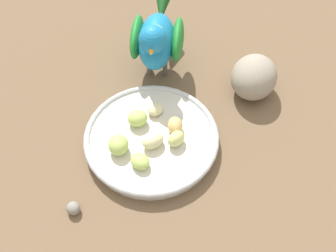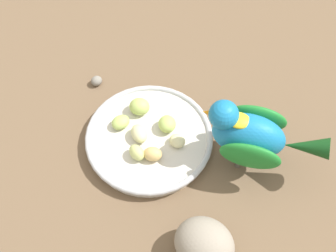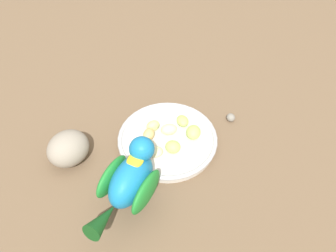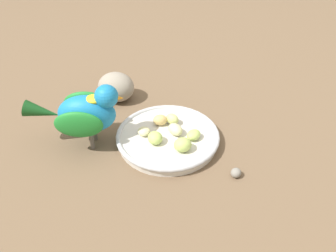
{
  "view_description": "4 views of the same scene",
  "coord_description": "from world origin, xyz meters",
  "px_view_note": "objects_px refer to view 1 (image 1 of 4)",
  "views": [
    {
      "loc": [
        0.41,
        -0.05,
        0.58
      ],
      "look_at": [
        0.02,
        0.03,
        0.05
      ],
      "focal_mm": 43.51,
      "sensor_mm": 36.0,
      "label": 1
    },
    {
      "loc": [
        0.0,
        0.43,
        0.73
      ],
      "look_at": [
        -0.01,
        -0.0,
        0.05
      ],
      "focal_mm": 49.58,
      "sensor_mm": 36.0,
      "label": 2
    },
    {
      "loc": [
        -0.51,
        -0.1,
        0.67
      ],
      "look_at": [
        0.03,
        0.0,
        0.05
      ],
      "focal_mm": 39.68,
      "sensor_mm": 36.0,
      "label": 3
    },
    {
      "loc": [
        -0.13,
        -0.56,
        0.49
      ],
      "look_at": [
        0.02,
        0.0,
        0.04
      ],
      "focal_mm": 36.42,
      "sensor_mm": 36.0,
      "label": 4
    }
  ],
  "objects_px": {
    "apple_piece_1": "(175,125)",
    "apple_piece_6": "(137,118)",
    "parrot": "(157,38)",
    "pebble_0": "(73,208)",
    "apple_piece_0": "(156,140)",
    "feeding_bowl": "(151,139)",
    "rock_large": "(254,77)",
    "apple_piece_5": "(155,109)",
    "apple_piece_3": "(176,139)",
    "apple_piece_4": "(118,145)",
    "apple_piece_2": "(140,161)"
  },
  "relations": [
    {
      "from": "apple_piece_4",
      "to": "pebble_0",
      "type": "xyz_separation_m",
      "value": [
        0.09,
        -0.08,
        -0.02
      ]
    },
    {
      "from": "parrot",
      "to": "pebble_0",
      "type": "bearing_deg",
      "value": -16.96
    },
    {
      "from": "apple_piece_1",
      "to": "apple_piece_5",
      "type": "height_order",
      "value": "apple_piece_1"
    },
    {
      "from": "rock_large",
      "to": "apple_piece_3",
      "type": "bearing_deg",
      "value": -57.78
    },
    {
      "from": "apple_piece_1",
      "to": "apple_piece_4",
      "type": "bearing_deg",
      "value": -76.77
    },
    {
      "from": "parrot",
      "to": "pebble_0",
      "type": "height_order",
      "value": "parrot"
    },
    {
      "from": "feeding_bowl",
      "to": "parrot",
      "type": "distance_m",
      "value": 0.19
    },
    {
      "from": "feeding_bowl",
      "to": "pebble_0",
      "type": "xyz_separation_m",
      "value": [
        0.1,
        -0.14,
        -0.0
      ]
    },
    {
      "from": "pebble_0",
      "to": "apple_piece_3",
      "type": "bearing_deg",
      "value": 114.93
    },
    {
      "from": "apple_piece_0",
      "to": "apple_piece_6",
      "type": "distance_m",
      "value": 0.05
    },
    {
      "from": "apple_piece_1",
      "to": "apple_piece_6",
      "type": "xyz_separation_m",
      "value": [
        -0.03,
        -0.06,
        0.0
      ]
    },
    {
      "from": "apple_piece_6",
      "to": "apple_piece_5",
      "type": "bearing_deg",
      "value": 117.63
    },
    {
      "from": "apple_piece_6",
      "to": "apple_piece_4",
      "type": "bearing_deg",
      "value": -37.83
    },
    {
      "from": "apple_piece_0",
      "to": "apple_piece_3",
      "type": "distance_m",
      "value": 0.03
    },
    {
      "from": "parrot",
      "to": "apple_piece_0",
      "type": "bearing_deg",
      "value": 5.51
    },
    {
      "from": "apple_piece_1",
      "to": "apple_piece_4",
      "type": "distance_m",
      "value": 0.1
    },
    {
      "from": "apple_piece_4",
      "to": "feeding_bowl",
      "type": "bearing_deg",
      "value": 106.61
    },
    {
      "from": "apple_piece_0",
      "to": "apple_piece_5",
      "type": "height_order",
      "value": "apple_piece_0"
    },
    {
      "from": "apple_piece_0",
      "to": "pebble_0",
      "type": "distance_m",
      "value": 0.17
    },
    {
      "from": "apple_piece_1",
      "to": "apple_piece_3",
      "type": "distance_m",
      "value": 0.03
    },
    {
      "from": "apple_piece_3",
      "to": "rock_large",
      "type": "distance_m",
      "value": 0.2
    },
    {
      "from": "apple_piece_4",
      "to": "rock_large",
      "type": "distance_m",
      "value": 0.28
    },
    {
      "from": "apple_piece_2",
      "to": "apple_piece_5",
      "type": "height_order",
      "value": "apple_piece_2"
    },
    {
      "from": "apple_piece_2",
      "to": "apple_piece_6",
      "type": "relative_size",
      "value": 0.99
    },
    {
      "from": "apple_piece_0",
      "to": "apple_piece_2",
      "type": "bearing_deg",
      "value": -42.53
    },
    {
      "from": "apple_piece_3",
      "to": "feeding_bowl",
      "type": "bearing_deg",
      "value": -118.07
    },
    {
      "from": "apple_piece_0",
      "to": "apple_piece_6",
      "type": "relative_size",
      "value": 1.1
    },
    {
      "from": "feeding_bowl",
      "to": "apple_piece_3",
      "type": "distance_m",
      "value": 0.05
    },
    {
      "from": "apple_piece_4",
      "to": "apple_piece_6",
      "type": "height_order",
      "value": "apple_piece_4"
    },
    {
      "from": "apple_piece_3",
      "to": "apple_piece_5",
      "type": "relative_size",
      "value": 1.11
    },
    {
      "from": "apple_piece_4",
      "to": "apple_piece_6",
      "type": "relative_size",
      "value": 1.09
    },
    {
      "from": "rock_large",
      "to": "apple_piece_5",
      "type": "bearing_deg",
      "value": -79.95
    },
    {
      "from": "apple_piece_1",
      "to": "apple_piece_6",
      "type": "bearing_deg",
      "value": -113.48
    },
    {
      "from": "apple_piece_0",
      "to": "pebble_0",
      "type": "height_order",
      "value": "apple_piece_0"
    },
    {
      "from": "apple_piece_4",
      "to": "apple_piece_2",
      "type": "bearing_deg",
      "value": 41.54
    },
    {
      "from": "apple_piece_0",
      "to": "apple_piece_5",
      "type": "bearing_deg",
      "value": 171.31
    },
    {
      "from": "rock_large",
      "to": "apple_piece_1",
      "type": "bearing_deg",
      "value": -64.58
    },
    {
      "from": "feeding_bowl",
      "to": "pebble_0",
      "type": "distance_m",
      "value": 0.17
    },
    {
      "from": "apple_piece_0",
      "to": "apple_piece_3",
      "type": "height_order",
      "value": "same"
    },
    {
      "from": "apple_piece_3",
      "to": "apple_piece_4",
      "type": "xyz_separation_m",
      "value": [
        -0.0,
        -0.09,
        0.0
      ]
    },
    {
      "from": "apple_piece_5",
      "to": "pebble_0",
      "type": "distance_m",
      "value": 0.22
    },
    {
      "from": "feeding_bowl",
      "to": "apple_piece_6",
      "type": "relative_size",
      "value": 6.7
    },
    {
      "from": "apple_piece_2",
      "to": "parrot",
      "type": "relative_size",
      "value": 0.16
    },
    {
      "from": "parrot",
      "to": "rock_large",
      "type": "bearing_deg",
      "value": 79.0
    },
    {
      "from": "parrot",
      "to": "apple_piece_2",
      "type": "bearing_deg",
      "value": -0.53
    },
    {
      "from": "feeding_bowl",
      "to": "rock_large",
      "type": "bearing_deg",
      "value": 112.19
    },
    {
      "from": "feeding_bowl",
      "to": "pebble_0",
      "type": "height_order",
      "value": "feeding_bowl"
    },
    {
      "from": "feeding_bowl",
      "to": "apple_piece_2",
      "type": "xyz_separation_m",
      "value": [
        0.05,
        -0.03,
        0.02
      ]
    },
    {
      "from": "apple_piece_2",
      "to": "rock_large",
      "type": "bearing_deg",
      "value": 120.25
    },
    {
      "from": "apple_piece_4",
      "to": "pebble_0",
      "type": "height_order",
      "value": "apple_piece_4"
    }
  ]
}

